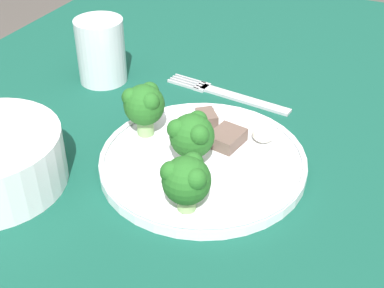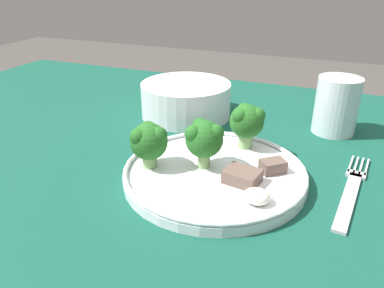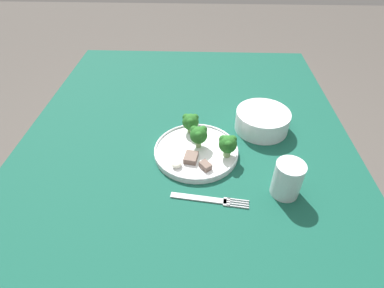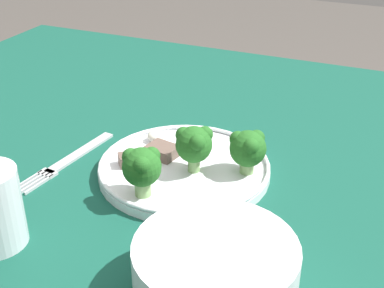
% 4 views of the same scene
% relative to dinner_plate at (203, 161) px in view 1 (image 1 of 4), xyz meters
% --- Properties ---
extents(table, '(1.32, 0.97, 0.70)m').
position_rel_dinner_plate_xyz_m(table, '(-0.03, -0.03, -0.10)').
color(table, '#114738').
rests_on(table, ground_plane).
extents(dinner_plate, '(0.23, 0.23, 0.02)m').
position_rel_dinner_plate_xyz_m(dinner_plate, '(0.00, 0.00, 0.00)').
color(dinner_plate, white).
rests_on(dinner_plate, table).
extents(fork, '(0.04, 0.19, 0.00)m').
position_rel_dinner_plate_xyz_m(fork, '(0.16, 0.03, -0.01)').
color(fork, '#B2B2B7').
rests_on(fork, table).
extents(drinking_glass, '(0.07, 0.07, 0.09)m').
position_rel_dinner_plate_xyz_m(drinking_glass, '(0.13, 0.22, 0.03)').
color(drinking_glass, silver).
rests_on(drinking_glass, table).
extents(broccoli_floret_near_rim_left, '(0.05, 0.05, 0.06)m').
position_rel_dinner_plate_xyz_m(broccoli_floret_near_rim_left, '(-0.02, 0.01, 0.04)').
color(broccoli_floret_near_rim_left, '#7FA866').
rests_on(broccoli_floret_near_rim_left, dinner_plate).
extents(broccoli_floret_center_left, '(0.05, 0.05, 0.06)m').
position_rel_dinner_plate_xyz_m(broccoli_floret_center_left, '(0.02, 0.08, 0.04)').
color(broccoli_floret_center_left, '#7FA866').
rests_on(broccoli_floret_center_left, dinner_plate).
extents(broccoli_floret_back_left, '(0.05, 0.05, 0.06)m').
position_rel_dinner_plate_xyz_m(broccoli_floret_back_left, '(-0.08, -0.02, 0.04)').
color(broccoli_floret_back_left, '#7FA866').
rests_on(broccoli_floret_back_left, dinner_plate).
extents(meat_slice_front_slice, '(0.05, 0.04, 0.02)m').
position_rel_dinner_plate_xyz_m(meat_slice_front_slice, '(0.04, -0.01, 0.01)').
color(meat_slice_front_slice, brown).
rests_on(meat_slice_front_slice, dinner_plate).
extents(meat_slice_middle_slice, '(0.04, 0.04, 0.02)m').
position_rel_dinner_plate_xyz_m(meat_slice_middle_slice, '(0.07, 0.03, 0.01)').
color(meat_slice_middle_slice, brown).
rests_on(meat_slice_middle_slice, dinner_plate).
extents(sauce_dollop, '(0.03, 0.03, 0.02)m').
position_rel_dinner_plate_xyz_m(sauce_dollop, '(0.07, -0.05, 0.01)').
color(sauce_dollop, silver).
rests_on(sauce_dollop, dinner_plate).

